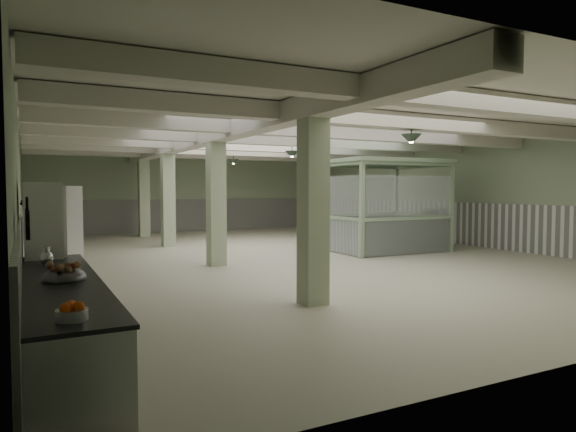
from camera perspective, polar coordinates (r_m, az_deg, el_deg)
name	(u,v)px	position (r m, az deg, el deg)	size (l,w,h in m)	color
floor	(285,255)	(15.39, -0.34, -4.38)	(20.00, 20.00, 0.00)	beige
ceiling	(285,134)	(15.35, -0.34, 9.07)	(14.00, 20.00, 0.02)	silver
wall_back	(189,193)	(24.60, -10.94, 2.55)	(14.00, 0.02, 3.60)	#9BAE8B
wall_left	(20,197)	(13.61, -27.65, 1.89)	(0.02, 20.00, 3.60)	#9BAE8B
wall_right	(458,194)	(19.46, 18.39, 2.33)	(0.02, 20.00, 3.60)	#9BAE8B
wainscot_left	(22,241)	(13.67, -27.44, -2.51)	(0.05, 19.90, 1.50)	white
wainscot_right	(457,223)	(19.48, 18.29, -0.76)	(0.05, 19.90, 1.50)	white
wainscot_back	(189,215)	(24.61, -10.90, 0.11)	(13.90, 0.05, 1.50)	white
girder	(204,138)	(14.37, -9.37, 8.55)	(0.45, 19.90, 0.40)	silver
beam_a	(489,103)	(9.33, 21.45, 11.65)	(13.90, 0.35, 0.32)	silver
beam_b	(393,120)	(11.13, 11.58, 10.36)	(13.90, 0.35, 0.32)	silver
beam_c	(330,132)	(13.16, 4.65, 9.27)	(13.90, 0.35, 0.32)	silver
beam_d	(285,140)	(15.33, -0.34, 8.40)	(13.90, 0.35, 0.32)	silver
beam_e	(252,147)	(17.59, -4.06, 7.70)	(13.90, 0.35, 0.32)	silver
beam_f	(226,151)	(19.90, -6.92, 7.15)	(13.90, 0.35, 0.32)	silver
beam_g	(205,155)	(22.26, -9.17, 6.69)	(13.90, 0.35, 0.32)	silver
column_a	(313,200)	(8.79, 2.81, 1.79)	(0.42, 0.42, 3.60)	#B4C59F
column_b	(216,196)	(13.36, -7.99, 2.20)	(0.42, 0.42, 3.60)	#B4C59F
column_c	(168,194)	(18.15, -13.20, 2.37)	(0.42, 0.42, 3.60)	#B4C59F
column_d	(144,193)	(22.06, -15.73, 2.44)	(0.42, 0.42, 3.60)	#B4C59F
hook_rail	(21,202)	(6.01, -27.50, 1.35)	(0.02, 0.02, 1.20)	black
pendant_front	(411,139)	(11.40, 13.54, 8.29)	(0.44, 0.44, 0.22)	#2D3D2F
pendant_mid	(292,154)	(15.97, 0.45, 6.85)	(0.44, 0.44, 0.22)	#2D3D2F
pendant_back	(233,162)	(20.52, -6.08, 5.99)	(0.44, 0.44, 0.22)	#2D3D2F
prep_counter	(62,317)	(6.80, -23.84, -10.24)	(0.87, 4.97, 0.91)	#BABABF
pitcher_near	(47,256)	(8.04, -25.24, -4.08)	(0.18, 0.21, 0.27)	#BABABF
pitcher_far	(44,252)	(8.78, -25.50, -3.60)	(0.16, 0.19, 0.24)	#BABABF
veg_colander	(64,272)	(6.62, -23.60, -5.71)	(0.50, 0.50, 0.23)	#45444A
orange_bowl	(72,316)	(4.65, -22.88, -10.20)	(0.26, 0.26, 0.09)	#B2B2B7
skillet_near	(28,225)	(5.68, -26.96, -0.94)	(0.29, 0.29, 0.04)	black
skillet_far	(27,222)	(6.23, -26.98, -0.62)	(0.30, 0.30, 0.04)	black
walkin_cooler	(44,248)	(9.67, -25.47, -3.18)	(0.89, 2.17, 1.99)	silver
guard_booth	(381,191)	(16.86, 10.30, 2.79)	(3.68, 3.13, 2.91)	#8FA987
filing_cabinet	(434,228)	(18.15, 15.92, -1.32)	(0.42, 0.60, 1.29)	#5E5E4E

